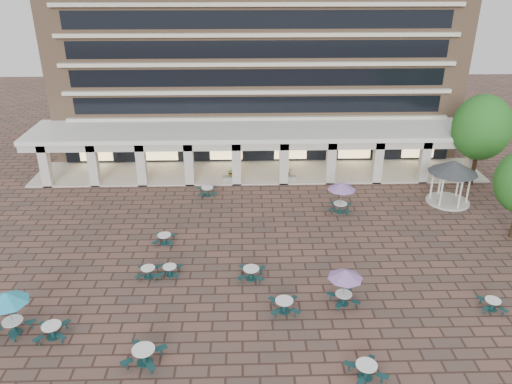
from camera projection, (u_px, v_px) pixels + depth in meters
ground at (267, 257)px, 34.02m from camera, size 120.00×120.00×0.00m
apartment_building at (256, 22)px, 51.86m from camera, size 40.00×15.50×25.20m
retail_arcade at (259, 143)px, 46.20m from camera, size 42.00×6.60×4.40m
picnic_table_0 at (52, 330)px, 26.53m from camera, size 1.88×1.88×0.78m
picnic_table_1 at (144, 354)px, 24.81m from camera, size 2.24×2.24×0.87m
picnic_table_2 at (284, 305)px, 28.50m from camera, size 1.81×1.81×0.78m
picnic_table_3 at (366, 370)px, 23.95m from camera, size 2.05×2.05×0.79m
picnic_table_4 at (7, 299)px, 26.12m from camera, size 2.25×2.25×2.60m
picnic_table_5 at (148, 271)px, 31.67m from camera, size 1.55×1.55×0.68m
picnic_table_6 at (345, 275)px, 28.47m from camera, size 2.05×2.05×2.36m
picnic_table_7 at (492, 304)px, 28.68m from camera, size 1.67×1.67×0.67m
picnic_table_8 at (170, 270)px, 31.85m from camera, size 1.59×1.59×0.66m
picnic_table_9 at (164, 238)px, 35.42m from camera, size 1.68×1.68×0.72m
picnic_table_10 at (251, 272)px, 31.47m from camera, size 1.87×1.87×0.77m
picnic_table_11 at (342, 187)px, 39.14m from camera, size 2.26×2.26×2.60m
picnic_table_12 at (207, 191)px, 42.75m from camera, size 1.88×1.88×0.77m
gazebo at (453, 172)px, 40.58m from camera, size 3.95×3.95×3.67m
tree_east_c at (482, 127)px, 42.72m from camera, size 4.95×4.95×8.25m
planter_left at (231, 177)px, 45.46m from camera, size 1.50×0.68×1.23m
planter_right at (288, 176)px, 45.58m from camera, size 1.50×0.82×1.26m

